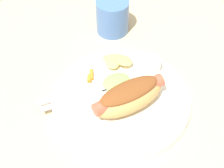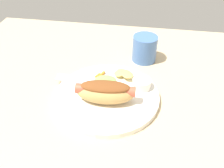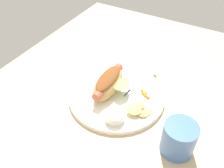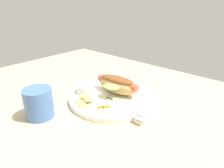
% 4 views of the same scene
% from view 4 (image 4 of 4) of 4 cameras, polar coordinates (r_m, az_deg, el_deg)
% --- Properties ---
extents(ground_plane, '(1.20, 0.90, 0.02)m').
position_cam_4_polar(ground_plane, '(0.71, -3.72, -4.92)').
color(ground_plane, tan).
extents(plate, '(0.29, 0.29, 0.02)m').
position_cam_4_polar(plate, '(0.70, 0.11, -3.85)').
color(plate, white).
rests_on(plate, ground_plane).
extents(hot_dog, '(0.16, 0.10, 0.06)m').
position_cam_4_polar(hot_dog, '(0.70, 1.50, -0.05)').
color(hot_dog, tan).
rests_on(hot_dog, plate).
extents(sauce_ramekin, '(0.05, 0.05, 0.03)m').
position_cam_4_polar(sauce_ramekin, '(0.72, -7.83, -1.23)').
color(sauce_ramekin, white).
rests_on(sauce_ramekin, plate).
extents(fork, '(0.17, 0.02, 0.00)m').
position_cam_4_polar(fork, '(0.62, 3.71, -6.58)').
color(fork, silver).
rests_on(fork, plate).
extents(knife, '(0.14, 0.02, 0.00)m').
position_cam_4_polar(knife, '(0.60, 3.43, -7.63)').
color(knife, silver).
rests_on(knife, plate).
extents(chips_pile, '(0.07, 0.08, 0.02)m').
position_cam_4_polar(chips_pile, '(0.65, -7.76, -4.27)').
color(chips_pile, '#E8C661').
rests_on(chips_pile, plate).
extents(carrot_garnish, '(0.03, 0.04, 0.01)m').
position_cam_4_polar(carrot_garnish, '(0.62, -2.27, -6.30)').
color(carrot_garnish, orange).
rests_on(carrot_garnish, plate).
extents(drinking_cup, '(0.08, 0.08, 0.09)m').
position_cam_4_polar(drinking_cup, '(0.62, -19.93, -5.05)').
color(drinking_cup, '#4770B2').
rests_on(drinking_cup, ground_plane).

